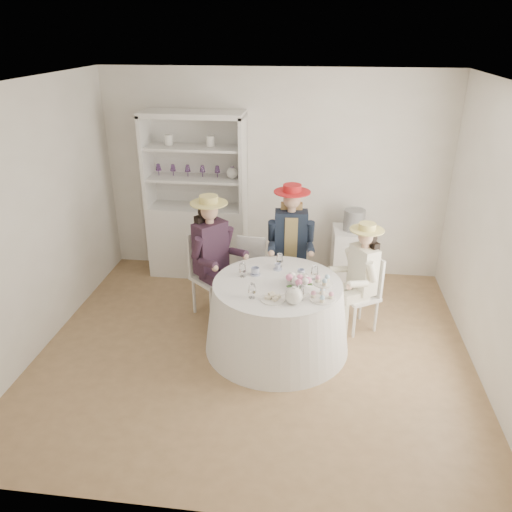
# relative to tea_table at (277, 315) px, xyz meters

# --- Properties ---
(ground) EXTENTS (4.50, 4.50, 0.00)m
(ground) POSITION_rel_tea_table_xyz_m (-0.22, -0.09, -0.38)
(ground) COLOR olive
(ground) RESTS_ON ground
(ceiling) EXTENTS (4.50, 4.50, 0.00)m
(ceiling) POSITION_rel_tea_table_xyz_m (-0.22, -0.09, 2.32)
(ceiling) COLOR white
(ceiling) RESTS_ON wall_back
(wall_back) EXTENTS (4.50, 0.00, 4.50)m
(wall_back) POSITION_rel_tea_table_xyz_m (-0.22, 1.91, 0.97)
(wall_back) COLOR silver
(wall_back) RESTS_ON ground
(wall_front) EXTENTS (4.50, 0.00, 4.50)m
(wall_front) POSITION_rel_tea_table_xyz_m (-0.22, -2.09, 0.97)
(wall_front) COLOR silver
(wall_front) RESTS_ON ground
(wall_left) EXTENTS (0.00, 4.50, 4.50)m
(wall_left) POSITION_rel_tea_table_xyz_m (-2.47, -0.09, 0.97)
(wall_left) COLOR silver
(wall_left) RESTS_ON ground
(wall_right) EXTENTS (0.00, 4.50, 4.50)m
(wall_right) POSITION_rel_tea_table_xyz_m (2.03, -0.09, 0.97)
(wall_right) COLOR silver
(wall_right) RESTS_ON ground
(tea_table) EXTENTS (1.53, 1.53, 0.76)m
(tea_table) POSITION_rel_tea_table_xyz_m (0.00, 0.00, 0.00)
(tea_table) COLOR white
(tea_table) RESTS_ON ground
(hutch) EXTENTS (1.32, 0.54, 2.19)m
(hutch) POSITION_rel_tea_table_xyz_m (-1.22, 1.67, 0.40)
(hutch) COLOR silver
(hutch) RESTS_ON ground
(side_table) EXTENTS (0.52, 0.52, 0.77)m
(side_table) POSITION_rel_tea_table_xyz_m (0.84, 1.56, 0.01)
(side_table) COLOR silver
(side_table) RESTS_ON ground
(hatbox) EXTENTS (0.34, 0.34, 0.27)m
(hatbox) POSITION_rel_tea_table_xyz_m (0.84, 1.56, 0.53)
(hatbox) COLOR black
(hatbox) RESTS_ON side_table
(guest_left) EXTENTS (0.63, 0.61, 1.46)m
(guest_left) POSITION_rel_tea_table_xyz_m (-0.80, 0.58, 0.45)
(guest_left) COLOR silver
(guest_left) RESTS_ON ground
(guest_mid) EXTENTS (0.55, 0.57, 1.50)m
(guest_mid) POSITION_rel_tea_table_xyz_m (0.07, 0.99, 0.47)
(guest_mid) COLOR silver
(guest_mid) RESTS_ON ground
(guest_right) EXTENTS (0.55, 0.51, 1.27)m
(guest_right) POSITION_rel_tea_table_xyz_m (0.87, 0.47, 0.34)
(guest_right) COLOR silver
(guest_right) RESTS_ON ground
(spare_chair) EXTENTS (0.40, 0.40, 0.88)m
(spare_chair) POSITION_rel_tea_table_xyz_m (-0.38, 1.00, 0.09)
(spare_chair) COLOR silver
(spare_chair) RESTS_ON ground
(teacup_a) EXTENTS (0.11, 0.11, 0.07)m
(teacup_a) POSITION_rel_tea_table_xyz_m (-0.25, 0.16, 0.42)
(teacup_a) COLOR white
(teacup_a) RESTS_ON tea_table
(teacup_b) EXTENTS (0.08, 0.08, 0.06)m
(teacup_b) POSITION_rel_tea_table_xyz_m (-0.03, 0.31, 0.41)
(teacup_b) COLOR white
(teacup_b) RESTS_ON tea_table
(teacup_c) EXTENTS (0.09, 0.09, 0.06)m
(teacup_c) POSITION_rel_tea_table_xyz_m (0.23, 0.20, 0.41)
(teacup_c) COLOR white
(teacup_c) RESTS_ON tea_table
(flower_bowl) EXTENTS (0.28, 0.28, 0.06)m
(flower_bowl) POSITION_rel_tea_table_xyz_m (0.22, 0.01, 0.41)
(flower_bowl) COLOR white
(flower_bowl) RESTS_ON tea_table
(flower_arrangement) EXTENTS (0.19, 0.19, 0.07)m
(flower_arrangement) POSITION_rel_tea_table_xyz_m (0.22, -0.08, 0.47)
(flower_arrangement) COLOR pink
(flower_arrangement) RESTS_ON tea_table
(table_teapot) EXTENTS (0.24, 0.17, 0.18)m
(table_teapot) POSITION_rel_tea_table_xyz_m (0.19, -0.38, 0.46)
(table_teapot) COLOR white
(table_teapot) RESTS_ON tea_table
(sandwich_plate) EXTENTS (0.24, 0.24, 0.05)m
(sandwich_plate) POSITION_rel_tea_table_xyz_m (-0.02, -0.34, 0.40)
(sandwich_plate) COLOR white
(sandwich_plate) RESTS_ON tea_table
(cupcake_stand) EXTENTS (0.25, 0.25, 0.24)m
(cupcake_stand) POSITION_rel_tea_table_xyz_m (0.45, -0.27, 0.47)
(cupcake_stand) COLOR white
(cupcake_stand) RESTS_ON tea_table
(stemware_set) EXTENTS (0.83, 0.80, 0.15)m
(stemware_set) POSITION_rel_tea_table_xyz_m (0.00, -0.00, 0.46)
(stemware_set) COLOR white
(stemware_set) RESTS_ON tea_table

